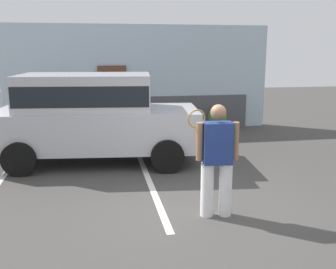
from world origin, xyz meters
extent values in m
plane|color=#423F3D|center=(0.00, 0.00, 0.00)|extent=(40.00, 40.00, 0.00)
cube|color=silver|center=(-0.41, 1.50, 0.00)|extent=(0.12, 4.40, 0.01)
cube|color=silver|center=(0.00, 7.00, 1.69)|extent=(8.54, 0.30, 3.38)
cube|color=#4C4C51|center=(0.00, 6.80, 0.55)|extent=(7.17, 0.10, 1.10)
cube|color=brown|center=(-0.90, 6.78, 1.05)|extent=(0.90, 0.06, 2.10)
cube|color=#B7B7BC|center=(-1.38, 3.30, 0.80)|extent=(4.78, 2.38, 0.90)
cube|color=#B7B7BC|center=(-1.63, 3.32, 1.65)|extent=(3.07, 2.06, 0.80)
cube|color=black|center=(-1.63, 3.32, 1.63)|extent=(3.02, 2.08, 0.44)
cylinder|color=black|center=(0.26, 4.08, 0.36)|extent=(0.74, 0.34, 0.72)
cylinder|color=black|center=(0.06, 2.19, 0.36)|extent=(0.74, 0.34, 0.72)
cylinder|color=black|center=(-2.82, 4.41, 0.36)|extent=(0.74, 0.34, 0.72)
cylinder|color=black|center=(-3.03, 2.52, 0.36)|extent=(0.74, 0.34, 0.72)
cylinder|color=white|center=(0.56, -0.18, 0.43)|extent=(0.20, 0.20, 0.86)
cylinder|color=white|center=(0.27, -0.15, 0.43)|extent=(0.20, 0.20, 0.86)
cube|color=navy|center=(0.42, -0.16, 1.19)|extent=(0.47, 0.32, 0.64)
sphere|color=#8C6647|center=(0.42, -0.16, 1.66)|extent=(0.24, 0.24, 0.24)
cylinder|color=#8C6647|center=(0.69, -0.19, 1.21)|extent=(0.11, 0.11, 0.59)
cylinder|color=#8C6647|center=(0.14, -0.13, 1.21)|extent=(0.11, 0.11, 0.59)
torus|color=olive|center=(0.10, -0.08, 1.56)|extent=(0.29, 0.08, 0.29)
cylinder|color=olive|center=(0.10, -0.08, 1.32)|extent=(0.03, 0.03, 0.20)
cylinder|color=brown|center=(2.40, 6.14, 0.11)|extent=(0.38, 0.38, 0.23)
sphere|color=#4C8C38|center=(2.40, 6.14, 0.48)|extent=(0.58, 0.58, 0.58)
camera|label=1|loc=(-1.37, -5.77, 2.59)|focal=41.81mm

